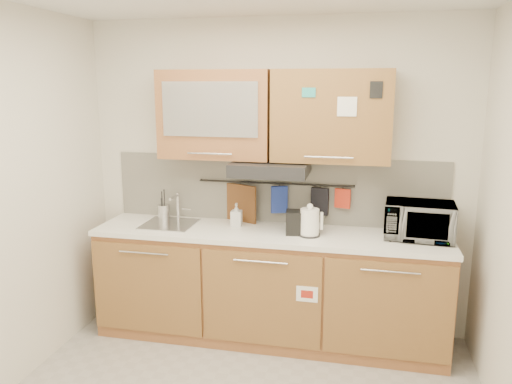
% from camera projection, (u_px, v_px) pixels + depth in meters
% --- Properties ---
extents(wall_back, '(3.20, 0.00, 3.20)m').
position_uv_depth(wall_back, '(276.00, 178.00, 4.19)').
color(wall_back, silver).
rests_on(wall_back, ground).
extents(base_cabinet, '(2.80, 0.64, 0.88)m').
position_uv_depth(base_cabinet, '(269.00, 291.00, 4.09)').
color(base_cabinet, '#AB6C3C').
rests_on(base_cabinet, floor).
extents(countertop, '(2.82, 0.62, 0.04)m').
position_uv_depth(countertop, '(269.00, 234.00, 3.98)').
color(countertop, white).
rests_on(countertop, base_cabinet).
extents(backsplash, '(2.80, 0.02, 0.56)m').
position_uv_depth(backsplash, '(276.00, 189.00, 4.20)').
color(backsplash, silver).
rests_on(backsplash, countertop).
extents(upper_cabinets, '(1.82, 0.37, 0.70)m').
position_uv_depth(upper_cabinets, '(272.00, 115.00, 3.91)').
color(upper_cabinets, '#AB6C3C').
rests_on(upper_cabinets, wall_back).
extents(range_hood, '(0.60, 0.46, 0.10)m').
position_uv_depth(range_hood, '(271.00, 168.00, 3.93)').
color(range_hood, black).
rests_on(range_hood, upper_cabinets).
extents(sink, '(0.42, 0.40, 0.26)m').
position_uv_depth(sink, '(170.00, 224.00, 4.17)').
color(sink, silver).
rests_on(sink, countertop).
extents(utensil_rail, '(1.30, 0.02, 0.02)m').
position_uv_depth(utensil_rail, '(275.00, 183.00, 4.16)').
color(utensil_rail, black).
rests_on(utensil_rail, backsplash).
extents(utensil_crock, '(0.13, 0.13, 0.27)m').
position_uv_depth(utensil_crock, '(164.00, 212.00, 4.30)').
color(utensil_crock, '#B3B3B8').
rests_on(utensil_crock, countertop).
extents(kettle, '(0.19, 0.18, 0.26)m').
position_uv_depth(kettle, '(310.00, 223.00, 3.84)').
color(kettle, white).
rests_on(kettle, countertop).
extents(toaster, '(0.26, 0.17, 0.18)m').
position_uv_depth(toaster, '(302.00, 222.00, 3.89)').
color(toaster, black).
rests_on(toaster, countertop).
extents(microwave, '(0.53, 0.38, 0.28)m').
position_uv_depth(microwave, '(419.00, 221.00, 3.77)').
color(microwave, '#999999').
rests_on(microwave, countertop).
extents(soap_bottle, '(0.09, 0.09, 0.19)m').
position_uv_depth(soap_bottle, '(236.00, 215.00, 4.11)').
color(soap_bottle, '#999999').
rests_on(soap_bottle, countertop).
extents(cutting_board, '(0.30, 0.15, 0.40)m').
position_uv_depth(cutting_board, '(240.00, 207.00, 4.25)').
color(cutting_board, brown).
rests_on(cutting_board, utensil_rail).
extents(oven_mitt, '(0.14, 0.08, 0.23)m').
position_uv_depth(oven_mitt, '(279.00, 200.00, 4.16)').
color(oven_mitt, '#213599').
rests_on(oven_mitt, utensil_rail).
extents(dark_pouch, '(0.15, 0.06, 0.22)m').
position_uv_depth(dark_pouch, '(320.00, 201.00, 4.09)').
color(dark_pouch, black).
rests_on(dark_pouch, utensil_rail).
extents(pot_holder, '(0.13, 0.05, 0.16)m').
position_uv_depth(pot_holder, '(343.00, 199.00, 4.05)').
color(pot_holder, red).
rests_on(pot_holder, utensil_rail).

